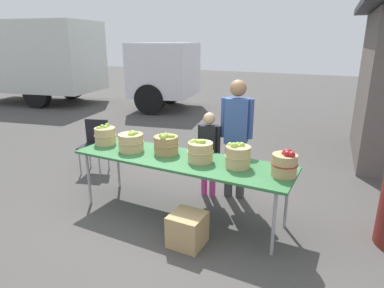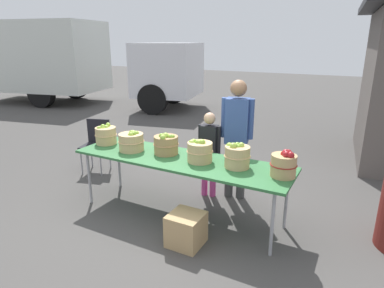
# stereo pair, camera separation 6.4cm
# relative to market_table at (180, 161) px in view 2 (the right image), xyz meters

# --- Properties ---
(ground_plane) EXTENTS (40.00, 40.00, 0.00)m
(ground_plane) POSITION_rel_market_table_xyz_m (0.00, 0.00, -0.71)
(ground_plane) COLOR #474442
(market_table) EXTENTS (2.70, 0.76, 0.75)m
(market_table) POSITION_rel_market_table_xyz_m (0.00, 0.00, 0.00)
(market_table) COLOR #2D6B38
(market_table) RESTS_ON ground
(apple_basket_green_0) EXTENTS (0.30, 0.30, 0.28)m
(apple_basket_green_0) POSITION_rel_market_table_xyz_m (-1.20, 0.04, 0.16)
(apple_basket_green_0) COLOR tan
(apple_basket_green_0) RESTS_ON market_table
(apple_basket_green_1) EXTENTS (0.34, 0.34, 0.26)m
(apple_basket_green_1) POSITION_rel_market_table_xyz_m (-0.71, -0.03, 0.16)
(apple_basket_green_1) COLOR tan
(apple_basket_green_1) RESTS_ON market_table
(apple_basket_green_2) EXTENTS (0.32, 0.32, 0.28)m
(apple_basket_green_2) POSITION_rel_market_table_xyz_m (-0.24, 0.07, 0.16)
(apple_basket_green_2) COLOR #A87F51
(apple_basket_green_2) RESTS_ON market_table
(apple_basket_green_3) EXTENTS (0.31, 0.31, 0.28)m
(apple_basket_green_3) POSITION_rel_market_table_xyz_m (0.25, 0.02, 0.16)
(apple_basket_green_3) COLOR tan
(apple_basket_green_3) RESTS_ON market_table
(apple_basket_green_4) EXTENTS (0.30, 0.30, 0.29)m
(apple_basket_green_4) POSITION_rel_market_table_xyz_m (0.70, 0.05, 0.17)
(apple_basket_green_4) COLOR tan
(apple_basket_green_4) RESTS_ON market_table
(apple_basket_red_0) EXTENTS (0.28, 0.28, 0.30)m
(apple_basket_red_0) POSITION_rel_market_table_xyz_m (1.22, 0.03, 0.17)
(apple_basket_red_0) COLOR tan
(apple_basket_red_0) RESTS_ON market_table
(vendor_adult) EXTENTS (0.42, 0.27, 1.63)m
(vendor_adult) POSITION_rel_market_table_xyz_m (0.41, 0.79, 0.25)
(vendor_adult) COLOR #3F3F3F
(vendor_adult) RESTS_ON ground
(child_customer) EXTENTS (0.32, 0.19, 1.20)m
(child_customer) POSITION_rel_market_table_xyz_m (0.08, 0.65, -0.01)
(child_customer) COLOR #CC3F8C
(child_customer) RESTS_ON ground
(box_truck) EXTENTS (7.98, 3.76, 2.75)m
(box_truck) POSITION_rel_market_table_xyz_m (-7.32, 5.02, 0.77)
(box_truck) COLOR silver
(box_truck) RESTS_ON ground
(folding_chair) EXTENTS (0.50, 0.50, 0.86)m
(folding_chair) POSITION_rel_market_table_xyz_m (-2.00, 0.66, -0.21)
(folding_chair) COLOR black
(folding_chair) RESTS_ON ground
(produce_crate) EXTENTS (0.35, 0.35, 0.35)m
(produce_crate) POSITION_rel_market_table_xyz_m (0.38, -0.53, -0.54)
(produce_crate) COLOR tan
(produce_crate) RESTS_ON ground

